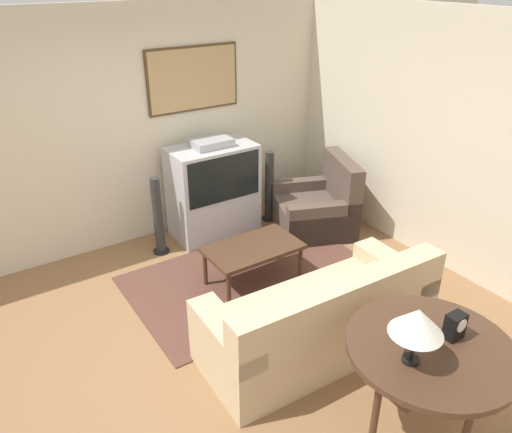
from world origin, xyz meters
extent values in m
plane|color=#8E6642|center=(0.00, 0.00, 0.00)|extent=(12.00, 12.00, 0.00)
cube|color=beige|center=(0.00, 2.13, 1.35)|extent=(12.00, 0.06, 2.70)
cube|color=#4C381E|center=(0.85, 2.08, 1.84)|extent=(1.15, 0.03, 0.74)
cube|color=tan|center=(0.85, 2.07, 1.84)|extent=(1.10, 0.01, 0.69)
cube|color=beige|center=(2.63, 0.00, 1.35)|extent=(0.06, 12.00, 2.70)
cube|color=brown|center=(0.67, 0.59, 0.01)|extent=(2.55, 1.61, 0.01)
cube|color=#B7B7BC|center=(0.85, 1.71, 0.25)|extent=(1.03, 0.58, 0.51)
cube|color=#B7B7BC|center=(0.85, 1.71, 0.82)|extent=(1.03, 0.58, 0.62)
cube|color=black|center=(0.85, 1.42, 0.82)|extent=(0.92, 0.01, 0.55)
cube|color=#9E9EA3|center=(0.85, 1.71, 1.17)|extent=(0.46, 0.32, 0.09)
cube|color=#CCB289|center=(0.55, -0.63, 0.22)|extent=(2.05, 0.93, 0.45)
cube|color=#CCB289|center=(0.54, -0.95, 0.66)|extent=(2.02, 0.29, 0.41)
cube|color=#CCB289|center=(1.44, -0.66, 0.30)|extent=(0.27, 0.87, 0.61)
cube|color=#CCB289|center=(-0.33, -0.59, 0.30)|extent=(0.27, 0.87, 0.61)
cube|color=gray|center=(1.00, -0.83, 0.62)|extent=(0.36, 0.13, 0.34)
cube|color=gray|center=(0.09, -0.80, 0.62)|extent=(0.36, 0.13, 0.34)
cube|color=brown|center=(1.92, 1.09, 0.19)|extent=(1.17, 1.19, 0.39)
cube|color=brown|center=(2.25, 0.96, 0.66)|extent=(0.51, 0.93, 0.54)
cube|color=brown|center=(2.06, 1.45, 0.26)|extent=(0.89, 0.47, 0.53)
cube|color=brown|center=(1.78, 0.73, 0.26)|extent=(0.89, 0.47, 0.53)
cube|color=#472D1E|center=(0.63, 0.49, 0.43)|extent=(0.97, 0.58, 0.04)
cylinder|color=#472D1E|center=(0.19, 0.25, 0.20)|extent=(0.04, 0.04, 0.41)
cylinder|color=#472D1E|center=(1.07, 0.25, 0.20)|extent=(0.04, 0.04, 0.41)
cylinder|color=#472D1E|center=(0.19, 0.73, 0.20)|extent=(0.04, 0.04, 0.41)
cylinder|color=#472D1E|center=(1.07, 0.73, 0.20)|extent=(0.04, 0.04, 0.41)
cylinder|color=#472D1E|center=(0.57, -1.74, 0.79)|extent=(1.11, 1.11, 0.04)
cube|color=#472D1E|center=(0.57, -1.74, 0.73)|extent=(0.94, 0.44, 0.08)
cylinder|color=#472D1E|center=(0.18, -1.68, 0.38)|extent=(0.05, 0.05, 0.77)
cylinder|color=#472D1E|center=(0.96, -1.68, 0.38)|extent=(0.05, 0.05, 0.77)
cylinder|color=#472D1E|center=(0.57, -2.10, 0.38)|extent=(0.05, 0.05, 0.77)
cylinder|color=black|center=(0.34, -1.76, 0.82)|extent=(0.11, 0.11, 0.02)
cylinder|color=black|center=(0.34, -1.76, 1.01)|extent=(0.02, 0.02, 0.34)
cone|color=white|center=(0.34, -1.76, 1.12)|extent=(0.33, 0.33, 0.17)
cube|color=black|center=(0.75, -1.76, 0.90)|extent=(0.13, 0.09, 0.18)
cylinder|color=white|center=(0.75, -1.81, 0.94)|extent=(0.09, 0.01, 0.09)
cylinder|color=black|center=(0.08, 1.62, 0.01)|extent=(0.19, 0.19, 0.02)
cylinder|color=#2D2D2D|center=(0.08, 1.62, 0.47)|extent=(0.11, 0.11, 0.94)
cylinder|color=black|center=(1.62, 1.62, 0.01)|extent=(0.19, 0.19, 0.02)
cylinder|color=#2D2D2D|center=(1.62, 1.62, 0.47)|extent=(0.11, 0.11, 0.94)
camera|label=1|loc=(-1.77, -3.20, 3.03)|focal=35.00mm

